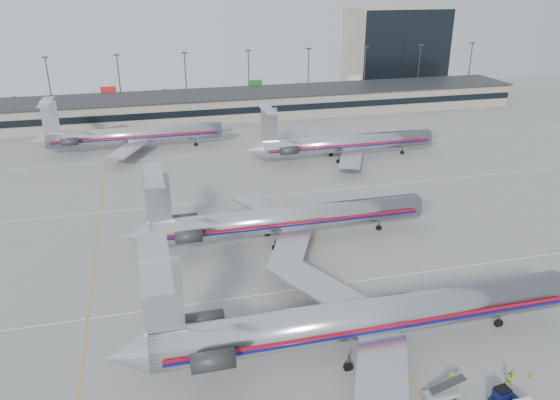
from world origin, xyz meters
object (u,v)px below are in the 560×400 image
object	(u,v)px
belt_loader	(442,393)
jet_foreground	(361,318)
jet_second_row	(284,219)
tug_center	(503,398)

from	to	relation	value
belt_loader	jet_foreground	bearing A→B (deg)	119.95
belt_loader	jet_second_row	bearing A→B (deg)	99.96
jet_foreground	tug_center	distance (m)	14.21
jet_foreground	tug_center	bearing A→B (deg)	-48.27
jet_second_row	tug_center	bearing A→B (deg)	-73.97
tug_center	belt_loader	distance (m)	5.15
jet_foreground	belt_loader	distance (m)	9.93
jet_foreground	jet_second_row	size ratio (longest dim) A/B	1.11
jet_foreground	belt_loader	size ratio (longest dim) A/B	13.45
tug_center	belt_loader	bearing A→B (deg)	146.91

